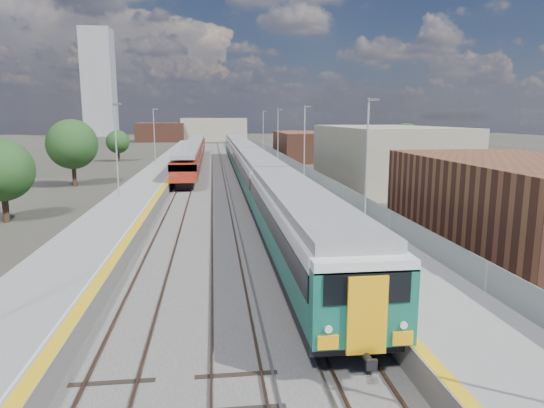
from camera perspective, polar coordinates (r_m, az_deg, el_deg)
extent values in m
plane|color=#47443A|center=(56.62, -4.33, 2.66)|extent=(320.00, 320.00, 0.00)
cube|color=#565451|center=(59.04, -6.63, 2.96)|extent=(10.50, 155.00, 0.06)
cube|color=#4C3323|center=(61.60, -3.82, 3.38)|extent=(0.07, 160.00, 0.14)
cube|color=#4C3323|center=(61.69, -2.48, 3.40)|extent=(0.07, 160.00, 0.14)
cube|color=#4C3323|center=(61.51, -7.08, 3.31)|extent=(0.07, 160.00, 0.14)
cube|color=#4C3323|center=(61.52, -5.74, 3.34)|extent=(0.07, 160.00, 0.14)
cube|color=#4C3323|center=(61.62, -10.35, 3.24)|extent=(0.07, 160.00, 0.14)
cube|color=#4C3323|center=(61.55, -9.01, 3.27)|extent=(0.07, 160.00, 0.14)
cube|color=gray|center=(61.58, -4.13, 3.37)|extent=(0.08, 160.00, 0.10)
cube|color=gray|center=(61.53, -5.43, 3.34)|extent=(0.08, 160.00, 0.10)
cube|color=slate|center=(59.49, 0.62, 3.54)|extent=(4.70, 155.00, 1.00)
cube|color=gray|center=(59.44, 0.62, 4.02)|extent=(4.70, 155.00, 0.03)
cube|color=yellow|center=(59.19, -1.40, 4.01)|extent=(0.40, 155.00, 0.01)
cube|color=gray|center=(59.70, 2.72, 4.61)|extent=(0.06, 155.00, 1.20)
cylinder|color=#9EA0A3|center=(29.64, 11.07, 4.88)|extent=(0.12, 0.12, 7.50)
cube|color=#4C4C4F|center=(29.61, 11.79, 11.92)|extent=(0.70, 0.18, 0.14)
cylinder|color=#9EA0A3|center=(49.00, 3.83, 7.09)|extent=(0.12, 0.12, 7.50)
cube|color=#4C4C4F|center=(48.99, 4.18, 11.36)|extent=(0.70, 0.18, 0.14)
cylinder|color=#9EA0A3|center=(68.73, 0.70, 8.01)|extent=(0.12, 0.12, 7.50)
cube|color=#4C4C4F|center=(68.72, 0.92, 11.05)|extent=(0.70, 0.18, 0.14)
cylinder|color=#9EA0A3|center=(88.58, -1.04, 8.51)|extent=(0.12, 0.12, 7.50)
cube|color=#4C4C4F|center=(88.57, -0.88, 10.87)|extent=(0.70, 0.18, 0.14)
cube|color=slate|center=(59.34, -13.23, 3.25)|extent=(4.30, 155.00, 1.00)
cube|color=gray|center=(59.28, -13.25, 3.73)|extent=(4.30, 155.00, 0.03)
cube|color=yellow|center=(59.10, -11.41, 3.80)|extent=(0.45, 155.00, 0.01)
cube|color=silver|center=(59.13, -11.75, 3.80)|extent=(0.08, 155.00, 0.01)
cylinder|color=#9EA0A3|center=(40.88, -17.84, 6.00)|extent=(0.12, 0.12, 7.50)
cube|color=#4C4C4F|center=(40.76, -17.77, 11.14)|extent=(0.70, 0.18, 0.14)
cylinder|color=#9EA0A3|center=(66.57, -13.68, 7.65)|extent=(0.12, 0.12, 7.50)
cube|color=#4C4C4F|center=(66.49, -13.60, 10.80)|extent=(0.70, 0.18, 0.14)
cube|color=brown|center=(29.60, 27.14, -0.31)|extent=(9.00, 16.00, 5.20)
cube|color=gray|center=(54.50, 13.02, 5.51)|extent=(11.00, 22.00, 6.40)
cube|color=brown|center=(85.64, 3.54, 6.84)|extent=(8.00, 18.00, 4.80)
cube|color=gray|center=(156.12, -6.83, 8.72)|extent=(20.00, 14.00, 7.00)
cube|color=brown|center=(151.93, -12.93, 8.23)|extent=(14.00, 12.00, 5.60)
cube|color=gray|center=(201.01, -19.68, 13.24)|extent=(11.00, 11.00, 40.00)
cube|color=black|center=(24.08, 2.98, -5.47)|extent=(2.87, 20.55, 0.48)
cube|color=#115A46|center=(23.87, 2.99, -3.52)|extent=(2.97, 20.55, 1.20)
cube|color=black|center=(23.66, 3.02, -1.29)|extent=(3.03, 20.55, 0.82)
cube|color=silver|center=(23.54, 3.03, 0.27)|extent=(2.97, 20.55, 0.51)
cube|color=gray|center=(23.47, 3.04, 1.33)|extent=(2.63, 20.55, 0.42)
cube|color=black|center=(44.54, -1.68, 1.82)|extent=(2.87, 20.55, 0.48)
cube|color=#115A46|center=(44.43, -1.68, 2.90)|extent=(2.97, 20.55, 1.20)
cube|color=black|center=(44.32, -1.69, 4.12)|extent=(3.03, 20.55, 0.82)
cube|color=silver|center=(44.25, -1.69, 4.96)|extent=(2.97, 20.55, 0.51)
cube|color=gray|center=(44.21, -1.70, 5.53)|extent=(2.63, 20.55, 0.42)
cube|color=black|center=(65.38, -3.39, 4.50)|extent=(2.87, 20.55, 0.48)
cube|color=#115A46|center=(65.30, -3.40, 5.24)|extent=(2.97, 20.55, 1.20)
cube|color=black|center=(65.22, -3.40, 6.07)|extent=(3.03, 20.55, 0.82)
cube|color=silver|center=(65.18, -3.41, 6.64)|extent=(2.97, 20.55, 0.51)
cube|color=gray|center=(65.15, -3.41, 7.03)|extent=(2.63, 20.55, 0.42)
cube|color=black|center=(86.32, -4.27, 5.88)|extent=(2.87, 20.55, 0.48)
cube|color=#115A46|center=(86.26, -4.28, 6.44)|extent=(2.97, 20.55, 1.20)
cube|color=black|center=(86.20, -4.29, 7.07)|extent=(3.03, 20.55, 0.82)
cube|color=silver|center=(86.17, -4.30, 7.50)|extent=(2.97, 20.55, 0.51)
cube|color=gray|center=(86.15, -4.30, 7.80)|extent=(2.63, 20.55, 0.42)
cube|color=#115A46|center=(13.94, 10.64, -11.75)|extent=(2.95, 0.63, 2.21)
cube|color=black|center=(13.42, 11.16, -9.75)|extent=(2.42, 0.06, 0.84)
cube|color=#FBAB10|center=(13.64, 11.13, -12.76)|extent=(1.11, 0.11, 2.21)
cube|color=black|center=(57.48, -9.87, 3.11)|extent=(1.86, 15.84, 0.65)
cube|color=maroon|center=(57.32, -9.92, 4.65)|extent=(2.75, 18.64, 1.96)
cube|color=black|center=(57.27, -9.93, 5.14)|extent=(2.81, 18.64, 0.69)
cube|color=gray|center=(57.20, -9.96, 6.12)|extent=(2.45, 18.64, 0.39)
cube|color=black|center=(76.50, -9.18, 4.87)|extent=(1.86, 15.84, 0.65)
cube|color=maroon|center=(76.37, -9.21, 6.03)|extent=(2.75, 18.64, 1.96)
cube|color=black|center=(76.34, -9.22, 6.40)|extent=(2.81, 18.64, 0.69)
cube|color=gray|center=(76.28, -9.24, 7.13)|extent=(2.45, 18.64, 0.39)
cube|color=black|center=(95.56, -8.76, 5.93)|extent=(1.86, 15.84, 0.65)
cube|color=maroon|center=(95.46, -8.78, 6.86)|extent=(2.75, 18.64, 1.96)
cube|color=black|center=(95.43, -8.79, 7.15)|extent=(2.81, 18.64, 0.69)
cube|color=gray|center=(95.39, -8.81, 7.74)|extent=(2.45, 18.64, 0.39)
cylinder|color=#382619|center=(39.33, -28.85, -0.42)|extent=(0.44, 0.44, 2.07)
sphere|color=#1B471B|center=(38.98, -29.19, 3.47)|extent=(4.36, 4.36, 4.36)
cylinder|color=#382619|center=(56.58, -22.24, 3.20)|extent=(0.44, 0.44, 2.52)
sphere|color=#1B471B|center=(56.31, -22.47, 6.52)|extent=(5.32, 5.32, 5.32)
cylinder|color=#382619|center=(85.94, -17.60, 5.40)|extent=(0.44, 0.44, 1.82)
sphere|color=#1B471B|center=(85.79, -17.69, 6.99)|extent=(3.85, 3.85, 3.85)
cylinder|color=#382619|center=(72.95, 15.30, 4.92)|extent=(0.44, 0.44, 2.28)
sphere|color=#1B471B|center=(72.75, 15.41, 7.26)|extent=(4.82, 4.82, 4.82)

